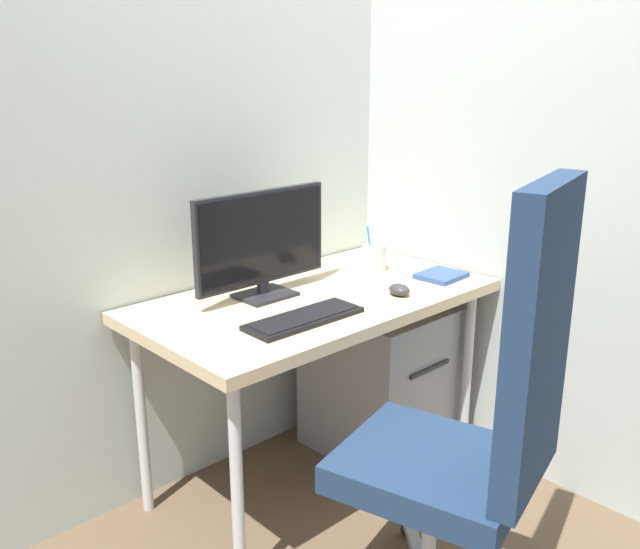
# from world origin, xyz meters

# --- Properties ---
(ground_plane) EXTENTS (8.00, 8.00, 0.00)m
(ground_plane) POSITION_xyz_m (0.00, 0.00, 0.00)
(ground_plane) COLOR brown
(wall_back) EXTENTS (2.73, 0.04, 2.80)m
(wall_back) POSITION_xyz_m (0.00, 0.38, 1.40)
(wall_back) COLOR #B7C1BC
(wall_back) RESTS_ON ground_plane
(wall_side_right) EXTENTS (0.04, 2.16, 2.80)m
(wall_side_right) POSITION_xyz_m (0.67, -0.21, 1.40)
(wall_side_right) COLOR #B7C1BC
(wall_side_right) RESTS_ON ground_plane
(desk) EXTENTS (1.27, 0.69, 0.75)m
(desk) POSITION_xyz_m (0.00, 0.00, 0.69)
(desk) COLOR #D1B78C
(desk) RESTS_ON ground_plane
(office_chair) EXTENTS (0.60, 0.63, 1.28)m
(office_chair) POSITION_xyz_m (-0.15, -0.81, 0.64)
(office_chair) COLOR black
(office_chair) RESTS_ON ground_plane
(filing_cabinet) EXTENTS (0.45, 0.51, 0.62)m
(filing_cabinet) POSITION_xyz_m (0.36, 0.01, 0.31)
(filing_cabinet) COLOR gray
(filing_cabinet) RESTS_ON ground_plane
(monitor) EXTENTS (0.54, 0.16, 0.37)m
(monitor) POSITION_xyz_m (-0.14, 0.12, 0.95)
(monitor) COLOR black
(monitor) RESTS_ON desk
(keyboard) EXTENTS (0.41, 0.15, 0.02)m
(keyboard) POSITION_xyz_m (-0.20, -0.17, 0.76)
(keyboard) COLOR black
(keyboard) RESTS_ON desk
(mouse) EXTENTS (0.07, 0.09, 0.04)m
(mouse) POSITION_xyz_m (0.21, -0.21, 0.77)
(mouse) COLOR #333338
(mouse) RESTS_ON desk
(pen_holder) EXTENTS (0.09, 0.09, 0.18)m
(pen_holder) POSITION_xyz_m (0.38, 0.07, 0.80)
(pen_holder) COLOR silver
(pen_holder) RESTS_ON desk
(notebook) EXTENTS (0.18, 0.16, 0.02)m
(notebook) POSITION_xyz_m (0.49, -0.18, 0.76)
(notebook) COLOR #334C8C
(notebook) RESTS_ON desk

